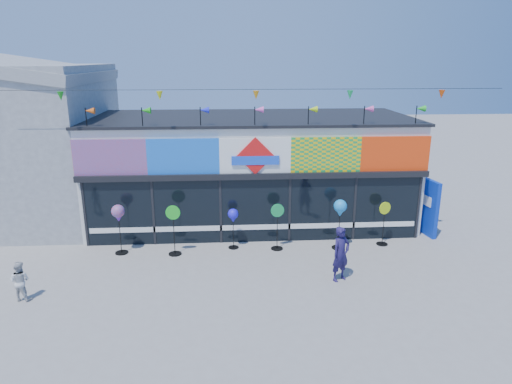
{
  "coord_description": "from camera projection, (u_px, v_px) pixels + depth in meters",
  "views": [
    {
      "loc": [
        -0.93,
        -11.57,
        6.24
      ],
      "look_at": [
        -0.06,
        2.0,
        2.24
      ],
      "focal_mm": 32.0,
      "sensor_mm": 36.0,
      "label": 1
    }
  ],
  "objects": [
    {
      "name": "spinner_4",
      "position": [
        340.0,
        210.0,
        15.2
      ],
      "size": [
        0.44,
        0.44,
        1.73
      ],
      "color": "black",
      "rests_on": "ground"
    },
    {
      "name": "spinner_0",
      "position": [
        118.0,
        215.0,
        14.81
      ],
      "size": [
        0.43,
        0.43,
        1.69
      ],
      "color": "black",
      "rests_on": "ground"
    },
    {
      "name": "spinner_2",
      "position": [
        233.0,
        217.0,
        15.3
      ],
      "size": [
        0.36,
        0.36,
        1.41
      ],
      "color": "black",
      "rests_on": "ground"
    },
    {
      "name": "adult_man",
      "position": [
        341.0,
        254.0,
        13.13
      ],
      "size": [
        0.71,
        0.63,
        1.64
      ],
      "primitive_type": "imported",
      "rotation": [
        0.0,
        0.0,
        0.51
      ],
      "color": "#1E1748",
      "rests_on": "ground"
    },
    {
      "name": "spinner_5",
      "position": [
        384.0,
        222.0,
        15.67
      ],
      "size": [
        0.43,
        0.39,
        1.55
      ],
      "color": "black",
      "rests_on": "ground"
    },
    {
      "name": "ground",
      "position": [
        263.0,
        288.0,
        12.89
      ],
      "size": [
        80.0,
        80.0,
        0.0
      ],
      "primitive_type": "plane",
      "color": "gray",
      "rests_on": "ground"
    },
    {
      "name": "blue_sign",
      "position": [
        429.0,
        208.0,
        16.52
      ],
      "size": [
        0.32,
        1.04,
        2.06
      ],
      "rotation": [
        0.0,
        0.0,
        0.16
      ],
      "color": "#0B31B1",
      "rests_on": "ground"
    },
    {
      "name": "spinner_1",
      "position": [
        174.0,
        229.0,
        14.85
      ],
      "size": [
        0.48,
        0.43,
        1.7
      ],
      "color": "black",
      "rests_on": "ground"
    },
    {
      "name": "spinner_3",
      "position": [
        277.0,
        225.0,
        15.28
      ],
      "size": [
        0.45,
        0.41,
        1.61
      ],
      "color": "black",
      "rests_on": "ground"
    },
    {
      "name": "child",
      "position": [
        20.0,
        281.0,
        12.11
      ],
      "size": [
        0.58,
        0.4,
        1.1
      ],
      "primitive_type": "imported",
      "rotation": [
        0.0,
        0.0,
        2.97
      ],
      "color": "silver",
      "rests_on": "ground"
    },
    {
      "name": "kite_shop",
      "position": [
        251.0,
        169.0,
        18.0
      ],
      "size": [
        16.0,
        5.7,
        5.31
      ],
      "color": "silver",
      "rests_on": "ground"
    }
  ]
}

